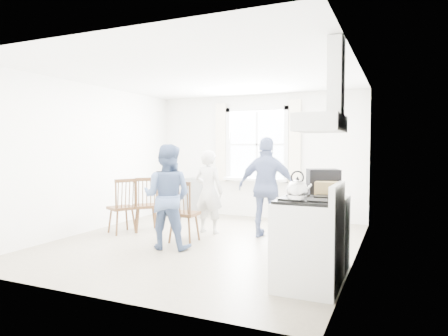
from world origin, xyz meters
TOP-DOWN VIEW (x-y plane):
  - room_shell at (0.00, 0.00)m, footprint 4.62×5.12m
  - window_assembly at (0.00, 2.45)m, footprint 1.88×0.24m
  - range_hood at (2.07, -1.35)m, footprint 0.45×0.76m
  - shelf_unit at (-1.40, 2.33)m, footprint 0.40×0.30m
  - gas_stove at (1.91, -1.35)m, footprint 0.68×0.76m
  - kettle at (1.83, -1.55)m, footprint 0.22×0.22m
  - low_cabinet at (1.98, -0.65)m, footprint 0.50×0.55m
  - stereo_stack at (1.93, -0.64)m, footprint 0.46×0.44m
  - cardboard_box at (2.04, -0.89)m, footprint 0.32×0.24m
  - windsor_chair_a at (-1.28, 0.28)m, footprint 0.57×0.57m
  - windsor_chair_b at (-0.31, -0.19)m, footprint 0.44×0.43m
  - windsor_chair_c at (-1.54, -0.01)m, footprint 0.54×0.54m
  - person_left at (-0.25, 0.66)m, footprint 0.55×0.55m
  - person_mid at (-0.34, -0.55)m, footprint 0.87×0.87m
  - person_right at (0.78, 0.75)m, footprint 1.03×1.03m
  - potted_plant at (0.31, 2.36)m, footprint 0.24×0.24m

SIDE VIEW (x-z plane):
  - shelf_unit at x=-1.40m, z-range 0.00..0.80m
  - low_cabinet at x=1.98m, z-range 0.00..0.90m
  - gas_stove at x=1.91m, z-range -0.08..1.04m
  - windsor_chair_c at x=-1.54m, z-range 0.11..1.07m
  - windsor_chair_a at x=-1.28m, z-range 0.11..1.08m
  - windsor_chair_b at x=-0.31m, z-range 0.11..1.09m
  - person_left at x=-0.25m, z-range 0.00..1.44m
  - person_mid at x=-0.34m, z-range 0.00..1.54m
  - person_right at x=0.78m, z-range 0.00..1.66m
  - cardboard_box at x=2.04m, z-range 0.90..1.10m
  - potted_plant at x=0.31m, z-range 0.85..1.22m
  - kettle at x=1.83m, z-range 0.90..1.21m
  - stereo_stack at x=1.93m, z-range 0.90..1.23m
  - room_shell at x=0.00m, z-range -0.02..2.62m
  - window_assembly at x=0.00m, z-range 0.61..2.31m
  - range_hood at x=2.07m, z-range 1.43..2.37m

